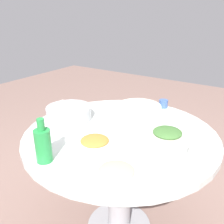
{
  "coord_description": "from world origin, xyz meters",
  "views": [
    {
      "loc": [
        1.11,
        0.68,
        1.41
      ],
      "look_at": [
        -0.07,
        -0.1,
        0.83
      ],
      "focal_mm": 39.72,
      "sensor_mm": 36.0,
      "label": 1
    }
  ],
  "objects_px": {
    "dish_noodles": "(116,172)",
    "tea_cup_far": "(195,151)",
    "dish_tofu_braise": "(95,142)",
    "soup_bowl": "(139,110)",
    "green_bottle": "(43,144)",
    "tea_cup_side": "(163,104)",
    "dish_greens": "(167,134)",
    "tea_cup_near": "(179,166)",
    "round_dining_table": "(120,155)",
    "rice_bowl": "(69,113)"
  },
  "relations": [
    {
      "from": "green_bottle",
      "to": "tea_cup_far",
      "type": "distance_m",
      "value": 0.73
    },
    {
      "from": "dish_tofu_braise",
      "to": "dish_greens",
      "type": "distance_m",
      "value": 0.41
    },
    {
      "from": "dish_noodles",
      "to": "dish_tofu_braise",
      "type": "bearing_deg",
      "value": -123.71
    },
    {
      "from": "tea_cup_near",
      "to": "tea_cup_far",
      "type": "xyz_separation_m",
      "value": [
        -0.17,
        0.03,
        -0.0
      ]
    },
    {
      "from": "green_bottle",
      "to": "rice_bowl",
      "type": "bearing_deg",
      "value": -150.81
    },
    {
      "from": "tea_cup_far",
      "to": "dish_greens",
      "type": "bearing_deg",
      "value": -121.1
    },
    {
      "from": "dish_noodles",
      "to": "tea_cup_side",
      "type": "height_order",
      "value": "tea_cup_side"
    },
    {
      "from": "soup_bowl",
      "to": "dish_greens",
      "type": "distance_m",
      "value": 0.35
    },
    {
      "from": "soup_bowl",
      "to": "green_bottle",
      "type": "height_order",
      "value": "green_bottle"
    },
    {
      "from": "soup_bowl",
      "to": "tea_cup_near",
      "type": "relative_size",
      "value": 4.36
    },
    {
      "from": "dish_greens",
      "to": "tea_cup_side",
      "type": "height_order",
      "value": "tea_cup_side"
    },
    {
      "from": "dish_tofu_braise",
      "to": "dish_noodles",
      "type": "relative_size",
      "value": 1.02
    },
    {
      "from": "tea_cup_far",
      "to": "dish_tofu_braise",
      "type": "bearing_deg",
      "value": -69.07
    },
    {
      "from": "rice_bowl",
      "to": "tea_cup_far",
      "type": "distance_m",
      "value": 0.82
    },
    {
      "from": "tea_cup_far",
      "to": "green_bottle",
      "type": "bearing_deg",
      "value": -53.48
    },
    {
      "from": "dish_greens",
      "to": "dish_noodles",
      "type": "distance_m",
      "value": 0.46
    },
    {
      "from": "dish_tofu_braise",
      "to": "tea_cup_far",
      "type": "bearing_deg",
      "value": 110.93
    },
    {
      "from": "soup_bowl",
      "to": "tea_cup_near",
      "type": "xyz_separation_m",
      "value": [
        0.48,
        0.45,
        -0.0
      ]
    },
    {
      "from": "dish_tofu_braise",
      "to": "green_bottle",
      "type": "height_order",
      "value": "green_bottle"
    },
    {
      "from": "dish_tofu_braise",
      "to": "green_bottle",
      "type": "bearing_deg",
      "value": -23.29
    },
    {
      "from": "green_bottle",
      "to": "tea_cup_far",
      "type": "relative_size",
      "value": 3.33
    },
    {
      "from": "round_dining_table",
      "to": "dish_greens",
      "type": "bearing_deg",
      "value": 110.35
    },
    {
      "from": "dish_tofu_braise",
      "to": "tea_cup_far",
      "type": "relative_size",
      "value": 3.5
    },
    {
      "from": "soup_bowl",
      "to": "dish_noodles",
      "type": "height_order",
      "value": "soup_bowl"
    },
    {
      "from": "dish_tofu_braise",
      "to": "dish_noodles",
      "type": "bearing_deg",
      "value": 56.29
    },
    {
      "from": "green_bottle",
      "to": "soup_bowl",
      "type": "bearing_deg",
      "value": 171.69
    },
    {
      "from": "round_dining_table",
      "to": "soup_bowl",
      "type": "relative_size",
      "value": 3.44
    },
    {
      "from": "green_bottle",
      "to": "tea_cup_side",
      "type": "xyz_separation_m",
      "value": [
        -0.97,
        0.19,
        -0.06
      ]
    },
    {
      "from": "round_dining_table",
      "to": "tea_cup_near",
      "type": "relative_size",
      "value": 15.02
    },
    {
      "from": "dish_tofu_braise",
      "to": "tea_cup_near",
      "type": "bearing_deg",
      "value": 92.12
    },
    {
      "from": "round_dining_table",
      "to": "dish_greens",
      "type": "relative_size",
      "value": 5.4
    },
    {
      "from": "tea_cup_far",
      "to": "tea_cup_side",
      "type": "height_order",
      "value": "tea_cup_far"
    },
    {
      "from": "dish_greens",
      "to": "tea_cup_far",
      "type": "relative_size",
      "value": 3.19
    },
    {
      "from": "dish_noodles",
      "to": "green_bottle",
      "type": "xyz_separation_m",
      "value": [
        0.09,
        -0.35,
        0.07
      ]
    },
    {
      "from": "dish_greens",
      "to": "green_bottle",
      "type": "height_order",
      "value": "green_bottle"
    },
    {
      "from": "rice_bowl",
      "to": "dish_noodles",
      "type": "height_order",
      "value": "rice_bowl"
    },
    {
      "from": "rice_bowl",
      "to": "dish_tofu_braise",
      "type": "distance_m",
      "value": 0.39
    },
    {
      "from": "green_bottle",
      "to": "dish_noodles",
      "type": "bearing_deg",
      "value": 104.73
    },
    {
      "from": "tea_cup_near",
      "to": "dish_tofu_braise",
      "type": "bearing_deg",
      "value": -87.88
    },
    {
      "from": "tea_cup_near",
      "to": "tea_cup_side",
      "type": "bearing_deg",
      "value": -152.44
    },
    {
      "from": "dish_greens",
      "to": "dish_tofu_braise",
      "type": "bearing_deg",
      "value": -44.01
    },
    {
      "from": "dish_noodles",
      "to": "tea_cup_far",
      "type": "height_order",
      "value": "tea_cup_far"
    },
    {
      "from": "round_dining_table",
      "to": "tea_cup_far",
      "type": "relative_size",
      "value": 17.2
    },
    {
      "from": "dish_noodles",
      "to": "tea_cup_near",
      "type": "distance_m",
      "value": 0.28
    },
    {
      "from": "rice_bowl",
      "to": "dish_greens",
      "type": "distance_m",
      "value": 0.64
    },
    {
      "from": "dish_greens",
      "to": "tea_cup_side",
      "type": "relative_size",
      "value": 3.25
    },
    {
      "from": "soup_bowl",
      "to": "green_bottle",
      "type": "distance_m",
      "value": 0.75
    },
    {
      "from": "tea_cup_near",
      "to": "green_bottle",
      "type": "bearing_deg",
      "value": -64.46
    },
    {
      "from": "round_dining_table",
      "to": "dish_tofu_braise",
      "type": "xyz_separation_m",
      "value": [
        0.2,
        -0.03,
        0.17
      ]
    },
    {
      "from": "tea_cup_far",
      "to": "tea_cup_side",
      "type": "distance_m",
      "value": 0.66
    }
  ]
}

